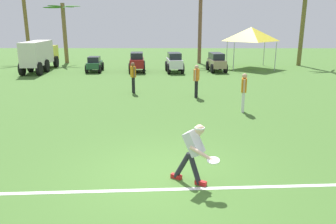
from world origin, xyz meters
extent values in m
plane|color=#436E2C|center=(0.00, 0.00, 0.00)|extent=(80.00, 80.00, 0.00)
cube|color=white|center=(0.00, -0.73, 0.00)|extent=(26.56, 1.75, 0.01)
cylinder|color=#23232D|center=(0.81, -0.42, 0.36)|extent=(0.37, 0.28, 0.72)
cube|color=red|center=(0.95, -0.51, 0.05)|extent=(0.27, 0.22, 0.10)
cylinder|color=#23232D|center=(0.54, -0.27, 0.36)|extent=(0.44, 0.32, 0.69)
cube|color=red|center=(0.41, -0.19, 0.05)|extent=(0.27, 0.22, 0.10)
cube|color=silver|center=(0.78, -0.41, 0.96)|extent=(0.55, 0.51, 0.57)
sphere|color=beige|center=(0.89, -0.47, 1.29)|extent=(0.29, 0.29, 0.21)
cylinder|color=white|center=(0.89, -0.47, 1.32)|extent=(0.29, 0.29, 0.03)
cylinder|color=beige|center=(0.93, -0.71, 0.82)|extent=(0.53, 0.36, 0.27)
cylinder|color=beige|center=(0.84, -0.21, 0.94)|extent=(0.29, 0.21, 0.49)
cylinder|color=white|center=(1.16, -0.86, 0.75)|extent=(0.33, 0.33, 0.07)
cylinder|color=silver|center=(3.17, 5.61, 0.41)|extent=(0.13, 0.13, 0.82)
cylinder|color=silver|center=(3.21, 5.78, 0.41)|extent=(0.13, 0.13, 0.82)
cube|color=orange|center=(3.19, 5.70, 1.09)|extent=(0.26, 0.37, 0.54)
cylinder|color=tan|center=(3.15, 5.49, 1.10)|extent=(0.08, 0.08, 0.52)
cylinder|color=tan|center=(3.23, 5.90, 1.10)|extent=(0.08, 0.08, 0.52)
sphere|color=tan|center=(3.19, 5.70, 1.46)|extent=(0.23, 0.23, 0.20)
cylinder|color=black|center=(1.48, 8.26, 0.41)|extent=(0.14, 0.14, 0.82)
cylinder|color=black|center=(1.55, 8.43, 0.41)|extent=(0.14, 0.14, 0.82)
cube|color=orange|center=(1.51, 8.34, 1.09)|extent=(0.31, 0.39, 0.54)
cylinder|color=tan|center=(1.44, 8.15, 1.10)|extent=(0.09, 0.09, 0.52)
cylinder|color=tan|center=(1.59, 8.54, 1.10)|extent=(0.09, 0.09, 0.52)
sphere|color=tan|center=(1.51, 8.34, 1.46)|extent=(0.26, 0.26, 0.20)
cylinder|color=black|center=(-1.58, 9.29, 0.41)|extent=(0.15, 0.15, 0.82)
cylinder|color=black|center=(-1.65, 9.46, 0.41)|extent=(0.15, 0.15, 0.82)
cube|color=orange|center=(-1.62, 9.38, 1.09)|extent=(0.32, 0.39, 0.54)
cylinder|color=brown|center=(-1.53, 9.19, 1.10)|extent=(0.10, 0.10, 0.52)
cylinder|color=brown|center=(-1.70, 9.57, 1.10)|extent=(0.10, 0.10, 0.52)
sphere|color=brown|center=(-1.62, 9.38, 1.46)|extent=(0.26, 0.26, 0.20)
cube|color=#235133|center=(-5.29, 16.93, 0.51)|extent=(1.05, 2.26, 0.42)
cube|color=#1E232B|center=(-5.28, 16.83, 0.91)|extent=(0.87, 1.15, 0.38)
cylinder|color=black|center=(-5.80, 17.67, 0.30)|extent=(0.22, 0.61, 0.60)
cylinder|color=black|center=(-4.90, 17.73, 0.30)|extent=(0.22, 0.61, 0.60)
cylinder|color=black|center=(-5.69, 16.13, 0.30)|extent=(0.22, 0.61, 0.60)
cylinder|color=black|center=(-4.79, 16.20, 0.30)|extent=(0.22, 0.61, 0.60)
cube|color=maroon|center=(-2.17, 16.88, 0.66)|extent=(1.17, 2.42, 0.60)
cube|color=#1E232B|center=(-2.17, 16.93, 1.18)|extent=(0.98, 1.61, 0.44)
cylinder|color=black|center=(-2.72, 17.61, 0.36)|extent=(0.24, 0.73, 0.72)
cylinder|color=black|center=(-1.74, 17.69, 0.36)|extent=(0.24, 0.73, 0.72)
cylinder|color=black|center=(-2.59, 16.06, 0.36)|extent=(0.24, 0.73, 0.72)
cylinder|color=black|center=(-1.61, 16.14, 0.36)|extent=(0.24, 0.73, 0.72)
cube|color=silver|center=(0.56, 16.67, 0.66)|extent=(1.22, 2.44, 0.60)
cube|color=#1E232B|center=(0.56, 16.72, 1.18)|extent=(1.02, 1.63, 0.44)
cylinder|color=black|center=(-0.01, 17.40, 0.36)|extent=(0.26, 0.73, 0.72)
cylinder|color=black|center=(0.97, 17.50, 0.36)|extent=(0.26, 0.73, 0.72)
cylinder|color=black|center=(0.16, 15.85, 0.36)|extent=(0.26, 0.73, 0.72)
cylinder|color=black|center=(1.13, 15.95, 0.36)|extent=(0.26, 0.73, 0.72)
cube|color=#998466|center=(3.67, 17.10, 0.60)|extent=(1.17, 2.48, 0.55)
cube|color=#1E232B|center=(3.66, 17.25, 1.11)|extent=(1.00, 1.87, 0.46)
cylinder|color=black|center=(3.12, 17.89, 0.33)|extent=(0.24, 0.67, 0.66)
cylinder|color=black|center=(4.08, 17.98, 0.33)|extent=(0.24, 0.67, 0.66)
cylinder|color=black|center=(3.27, 16.22, 0.33)|extent=(0.24, 0.67, 0.66)
cylinder|color=black|center=(4.23, 16.31, 0.33)|extent=(0.24, 0.67, 0.66)
cube|color=yellow|center=(-9.56, 19.68, 1.12)|extent=(1.16, 1.77, 1.15)
cube|color=silver|center=(-9.36, 16.73, 1.38)|extent=(1.44, 4.27, 1.65)
cylinder|color=black|center=(-10.11, 19.30, 0.45)|extent=(0.30, 0.91, 0.90)
cylinder|color=black|center=(-8.96, 19.38, 0.45)|extent=(0.30, 0.91, 0.90)
cylinder|color=black|center=(-9.93, 16.69, 0.45)|extent=(0.30, 0.91, 0.90)
cylinder|color=black|center=(-8.78, 16.77, 0.45)|extent=(0.30, 0.91, 0.90)
cylinder|color=black|center=(-9.82, 15.05, 0.45)|extent=(0.30, 0.91, 0.90)
cylinder|color=black|center=(-8.67, 15.13, 0.45)|extent=(0.30, 0.91, 0.90)
cylinder|color=brown|center=(-12.96, 23.85, 3.20)|extent=(0.33, 0.33, 6.40)
cylinder|color=brown|center=(-9.00, 22.32, 2.56)|extent=(0.34, 0.34, 5.12)
ellipsoid|color=#356C27|center=(-8.21, 22.30, 4.85)|extent=(1.59, 0.29, 0.16)
ellipsoid|color=#356C27|center=(-8.71, 23.06, 4.84)|extent=(0.83, 1.57, 0.16)
ellipsoid|color=#356C27|center=(-9.30, 23.13, 4.78)|extent=(0.82, 1.69, 0.17)
ellipsoid|color=#356C27|center=(-9.84, 22.25, 4.75)|extent=(1.69, 0.41, 0.18)
ellipsoid|color=#356C27|center=(-9.38, 21.57, 4.83)|extent=(0.99, 1.62, 0.16)
ellipsoid|color=#356C27|center=(-8.67, 21.65, 4.73)|extent=(0.88, 1.46, 0.19)
cylinder|color=brown|center=(2.83, 22.11, 3.25)|extent=(0.32, 0.32, 6.50)
cylinder|color=brown|center=(11.08, 20.64, 3.26)|extent=(0.34, 0.34, 6.52)
cylinder|color=#B2B5BA|center=(8.09, 20.58, 1.05)|extent=(0.06, 0.06, 2.10)
cylinder|color=#B2B5BA|center=(4.99, 20.58, 1.05)|extent=(0.06, 0.06, 2.10)
cylinder|color=#B2B5BA|center=(8.09, 17.48, 1.05)|extent=(0.06, 0.06, 2.10)
cylinder|color=#B2B5BA|center=(4.99, 17.48, 1.05)|extent=(0.06, 0.06, 2.10)
pyramid|color=yellow|center=(6.54, 19.03, 2.63)|extent=(3.26, 3.26, 1.06)
camera|label=1|loc=(0.27, -7.09, 3.48)|focal=35.00mm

